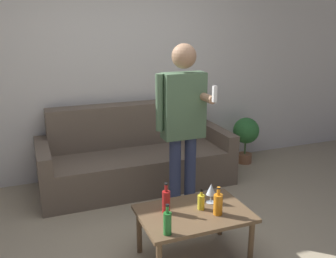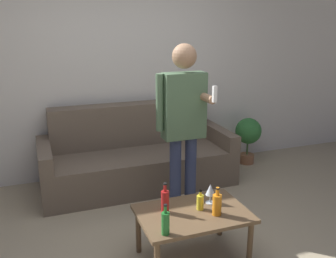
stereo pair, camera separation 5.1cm
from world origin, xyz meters
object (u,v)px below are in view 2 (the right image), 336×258
Objects in this scene: person_standing_front at (183,118)px; coffee_table at (193,218)px; couch at (137,157)px; bottle_orange at (165,201)px.

coffee_table is at bearing -105.79° from person_standing_front.
person_standing_front is (0.20, -0.92, 0.68)m from couch.
person_standing_front reaches higher than coffee_table.
person_standing_front is (0.19, 0.69, 0.63)m from coffee_table.
couch is at bearing 102.40° from person_standing_front.
coffee_table is at bearing -18.49° from bottle_orange.
couch is 2.55× the size of coffee_table.
person_standing_front reaches higher than couch.
couch is at bearing 82.65° from bottle_orange.
coffee_table is (0.01, -1.61, 0.05)m from couch.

